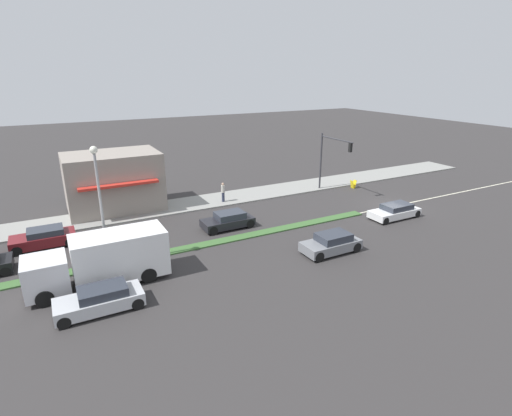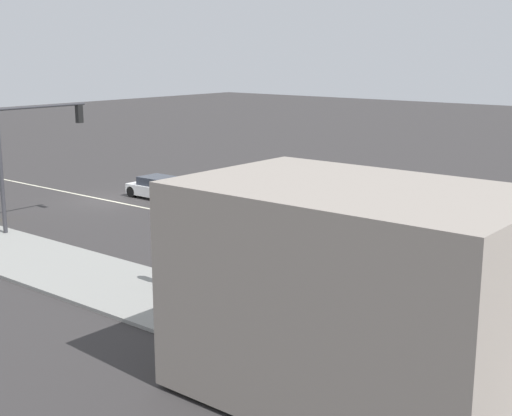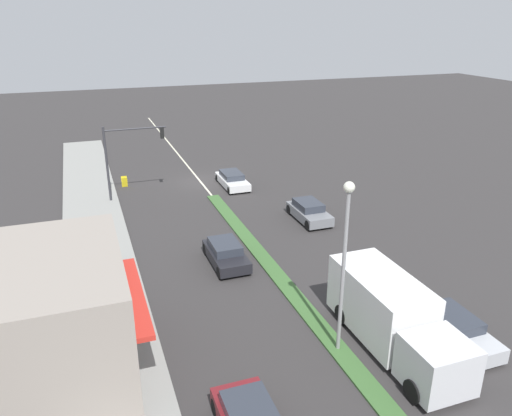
{
  "view_description": "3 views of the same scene",
  "coord_description": "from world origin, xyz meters",
  "px_view_note": "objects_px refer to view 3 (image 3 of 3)",
  "views": [
    {
      "loc": [
        -24.03,
        26.7,
        11.47
      ],
      "look_at": [
        0.6,
        13.55,
        1.86
      ],
      "focal_mm": 28.0,
      "sensor_mm": 36.0,
      "label": 1
    },
    {
      "loc": [
        23.81,
        29.79,
        7.84
      ],
      "look_at": [
        0.71,
        10.9,
        1.22
      ],
      "focal_mm": 50.0,
      "sensor_mm": 36.0,
      "label": 2
    },
    {
      "loc": [
        9.14,
        39.56,
        13.18
      ],
      "look_at": [
        -0.54,
        12.53,
        2.08
      ],
      "focal_mm": 35.0,
      "sensor_mm": 36.0,
      "label": 3
    }
  ],
  "objects_px": {
    "pedestrian": "(115,246)",
    "sedan_silver": "(455,329)",
    "street_lamp": "(345,248)",
    "traffic_signal_main": "(125,150)",
    "warning_aframe_sign": "(124,182)",
    "suv_grey": "(309,211)",
    "sedan_dark": "(226,254)",
    "van_white": "(232,180)",
    "delivery_truck": "(392,316)"
  },
  "relations": [
    {
      "from": "delivery_truck",
      "to": "suv_grey",
      "type": "xyz_separation_m",
      "value": [
        -2.8,
        -13.86,
        -0.83
      ]
    },
    {
      "from": "street_lamp",
      "to": "pedestrian",
      "type": "distance_m",
      "value": 14.39
    },
    {
      "from": "van_white",
      "to": "street_lamp",
      "type": "bearing_deg",
      "value": 84.33
    },
    {
      "from": "suv_grey",
      "to": "sedan_silver",
      "type": "distance_m",
      "value": 14.54
    },
    {
      "from": "pedestrian",
      "to": "sedan_dark",
      "type": "distance_m",
      "value": 6.27
    },
    {
      "from": "traffic_signal_main",
      "to": "sedan_dark",
      "type": "height_order",
      "value": "traffic_signal_main"
    },
    {
      "from": "warning_aframe_sign",
      "to": "delivery_truck",
      "type": "relative_size",
      "value": 0.11
    },
    {
      "from": "delivery_truck",
      "to": "traffic_signal_main",
      "type": "bearing_deg",
      "value": -69.49
    },
    {
      "from": "warning_aframe_sign",
      "to": "van_white",
      "type": "bearing_deg",
      "value": 160.9
    },
    {
      "from": "street_lamp",
      "to": "delivery_truck",
      "type": "distance_m",
      "value": 4.0
    },
    {
      "from": "suv_grey",
      "to": "traffic_signal_main",
      "type": "bearing_deg",
      "value": -37.05
    },
    {
      "from": "pedestrian",
      "to": "warning_aframe_sign",
      "type": "height_order",
      "value": "pedestrian"
    },
    {
      "from": "street_lamp",
      "to": "suv_grey",
      "type": "relative_size",
      "value": 1.86
    },
    {
      "from": "sedan_silver",
      "to": "sedan_dark",
      "type": "bearing_deg",
      "value": -55.01
    },
    {
      "from": "pedestrian",
      "to": "van_white",
      "type": "relative_size",
      "value": 0.41
    },
    {
      "from": "delivery_truck",
      "to": "van_white",
      "type": "relative_size",
      "value": 1.73
    },
    {
      "from": "street_lamp",
      "to": "suv_grey",
      "type": "distance_m",
      "value": 14.9
    },
    {
      "from": "street_lamp",
      "to": "sedan_silver",
      "type": "relative_size",
      "value": 1.74
    },
    {
      "from": "pedestrian",
      "to": "street_lamp",
      "type": "bearing_deg",
      "value": 125.51
    },
    {
      "from": "street_lamp",
      "to": "pedestrian",
      "type": "bearing_deg",
      "value": -54.49
    },
    {
      "from": "suv_grey",
      "to": "sedan_silver",
      "type": "height_order",
      "value": "suv_grey"
    },
    {
      "from": "street_lamp",
      "to": "sedan_silver",
      "type": "distance_m",
      "value": 6.6
    },
    {
      "from": "street_lamp",
      "to": "warning_aframe_sign",
      "type": "distance_m",
      "value": 26.19
    },
    {
      "from": "van_white",
      "to": "pedestrian",
      "type": "bearing_deg",
      "value": 46.56
    },
    {
      "from": "traffic_signal_main",
      "to": "suv_grey",
      "type": "bearing_deg",
      "value": 142.95
    },
    {
      "from": "sedan_silver",
      "to": "sedan_dark",
      "type": "height_order",
      "value": "sedan_silver"
    },
    {
      "from": "suv_grey",
      "to": "van_white",
      "type": "relative_size",
      "value": 0.92
    },
    {
      "from": "delivery_truck",
      "to": "sedan_silver",
      "type": "height_order",
      "value": "delivery_truck"
    },
    {
      "from": "delivery_truck",
      "to": "sedan_silver",
      "type": "bearing_deg",
      "value": 166.33
    },
    {
      "from": "traffic_signal_main",
      "to": "warning_aframe_sign",
      "type": "xyz_separation_m",
      "value": [
        0.07,
        -3.26,
        -3.47
      ]
    },
    {
      "from": "traffic_signal_main",
      "to": "delivery_truck",
      "type": "distance_m",
      "value": 23.88
    },
    {
      "from": "traffic_signal_main",
      "to": "van_white",
      "type": "height_order",
      "value": "traffic_signal_main"
    },
    {
      "from": "pedestrian",
      "to": "warning_aframe_sign",
      "type": "distance_m",
      "value": 13.9
    },
    {
      "from": "delivery_truck",
      "to": "sedan_silver",
      "type": "distance_m",
      "value": 3.0
    },
    {
      "from": "sedan_silver",
      "to": "van_white",
      "type": "xyz_separation_m",
      "value": [
        2.8,
        -23.29,
        -0.05
      ]
    },
    {
      "from": "sedan_dark",
      "to": "van_white",
      "type": "bearing_deg",
      "value": -108.69
    },
    {
      "from": "sedan_silver",
      "to": "van_white",
      "type": "relative_size",
      "value": 0.98
    },
    {
      "from": "sedan_silver",
      "to": "van_white",
      "type": "height_order",
      "value": "sedan_silver"
    },
    {
      "from": "sedan_dark",
      "to": "van_white",
      "type": "distance_m",
      "value": 13.73
    },
    {
      "from": "warning_aframe_sign",
      "to": "delivery_truck",
      "type": "distance_m",
      "value": 26.88
    },
    {
      "from": "pedestrian",
      "to": "van_white",
      "type": "bearing_deg",
      "value": -133.44
    },
    {
      "from": "delivery_truck",
      "to": "sedan_dark",
      "type": "height_order",
      "value": "delivery_truck"
    },
    {
      "from": "suv_grey",
      "to": "sedan_dark",
      "type": "xyz_separation_m",
      "value": [
        7.2,
        4.25,
        -0.02
      ]
    },
    {
      "from": "warning_aframe_sign",
      "to": "sedan_silver",
      "type": "height_order",
      "value": "sedan_silver"
    },
    {
      "from": "warning_aframe_sign",
      "to": "traffic_signal_main",
      "type": "bearing_deg",
      "value": 91.14
    },
    {
      "from": "pedestrian",
      "to": "sedan_silver",
      "type": "relative_size",
      "value": 0.42
    },
    {
      "from": "pedestrian",
      "to": "van_white",
      "type": "xyz_separation_m",
      "value": [
        -10.27,
        -10.85,
        -0.49
      ]
    },
    {
      "from": "warning_aframe_sign",
      "to": "sedan_silver",
      "type": "relative_size",
      "value": 0.2
    },
    {
      "from": "warning_aframe_sign",
      "to": "sedan_dark",
      "type": "relative_size",
      "value": 0.21
    },
    {
      "from": "delivery_truck",
      "to": "suv_grey",
      "type": "distance_m",
      "value": 14.16
    }
  ]
}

